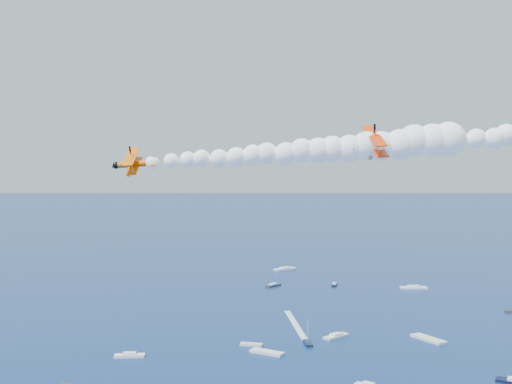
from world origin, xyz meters
The scene contains 4 objects.
biplane_lead centered at (20.69, 36.39, 56.00)m, with size 8.24×9.24×5.57m, color #E93604, non-canonical shape.
biplane_trail centered at (-9.98, 13.04, 52.93)m, with size 7.11×7.98×4.81m, color #EB6104, non-canonical shape.
smoke_trail_trail centered at (10.65, 29.52, 54.91)m, with size 42.04×34.71×9.45m, color white, non-canonical shape.
spectator_boats centered at (-11.48, 114.57, 0.35)m, with size 209.21×179.80×0.70m.
Camera 1 is at (69.58, -55.40, 53.84)m, focal length 45.28 mm.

